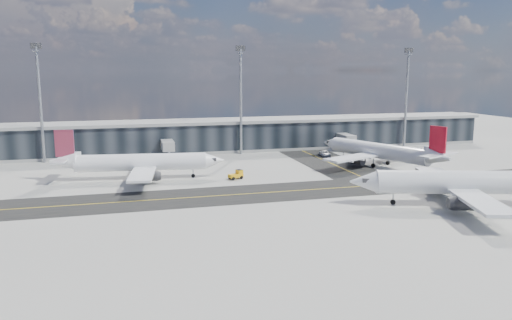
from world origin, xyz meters
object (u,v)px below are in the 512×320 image
at_px(airliner_af, 139,163).
at_px(airliner_redtail, 380,151).
at_px(service_van, 325,153).
at_px(airliner_near, 468,183).
at_px(baggage_tug, 237,174).

xyz_separation_m(airliner_af, airliner_redtail, (55.83, -0.13, 0.08)).
bearing_deg(service_van, airliner_redtail, -58.90).
xyz_separation_m(airliner_redtail, airliner_near, (-3.01, -35.41, 0.30)).
bearing_deg(airliner_redtail, baggage_tug, 165.04).
bearing_deg(airliner_redtail, airliner_near, -117.92).
distance_m(airliner_near, baggage_tug, 44.90).
distance_m(airliner_redtail, service_van, 18.32).
relative_size(airliner_redtail, service_van, 7.16).
height_order(airliner_redtail, airliner_near, airliner_near).
distance_m(airliner_near, service_van, 52.37).
bearing_deg(service_van, airliner_af, -152.72).
xyz_separation_m(airliner_af, airliner_near, (52.82, -35.54, 0.38)).
bearing_deg(baggage_tug, airliner_af, -125.20).
bearing_deg(airliner_redtail, service_van, 89.49).
distance_m(airliner_af, service_van, 51.70).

